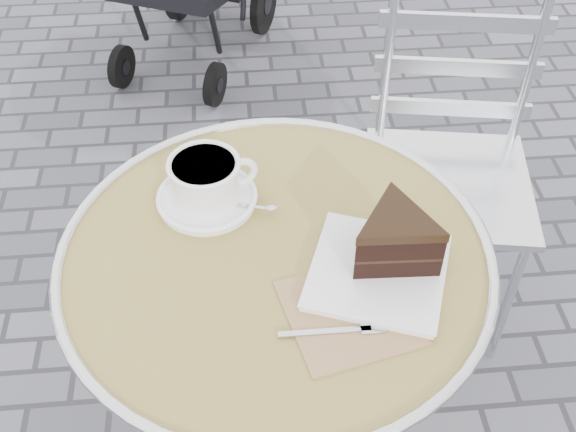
{
  "coord_description": "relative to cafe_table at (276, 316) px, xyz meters",
  "views": [
    {
      "loc": [
        -0.05,
        -0.78,
        1.6
      ],
      "look_at": [
        0.02,
        0.04,
        0.78
      ],
      "focal_mm": 45.0,
      "sensor_mm": 36.0,
      "label": 1
    }
  ],
  "objects": [
    {
      "name": "cafe_table",
      "position": [
        0.0,
        0.0,
        0.0
      ],
      "size": [
        0.72,
        0.72,
        0.74
      ],
      "color": "silver",
      "rests_on": "ground"
    },
    {
      "name": "cappuccino_set",
      "position": [
        -0.11,
        0.14,
        0.2
      ],
      "size": [
        0.2,
        0.17,
        0.09
      ],
      "rotation": [
        0.0,
        0.0,
        0.25
      ],
      "color": "white",
      "rests_on": "cafe_table"
    },
    {
      "name": "cake_plate_set",
      "position": [
        0.18,
        -0.05,
        0.22
      ],
      "size": [
        0.32,
        0.31,
        0.11
      ],
      "rotation": [
        0.0,
        0.0,
        -0.35
      ],
      "color": "#A17758",
      "rests_on": "cafe_table"
    },
    {
      "name": "bistro_chair",
      "position": [
        0.46,
        0.53,
        -0.03
      ],
      "size": [
        0.45,
        0.45,
        0.86
      ],
      "rotation": [
        0.0,
        0.0,
        -0.17
      ],
      "color": "silver",
      "rests_on": "ground"
    }
  ]
}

